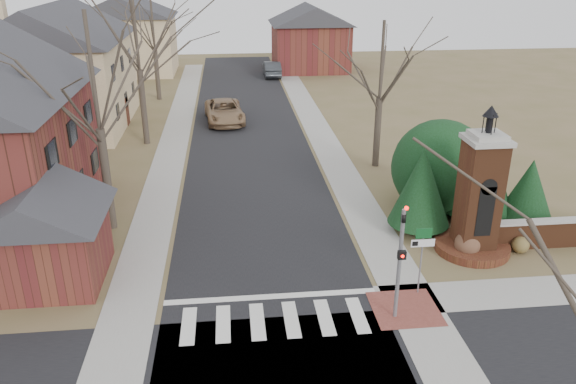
{
  "coord_description": "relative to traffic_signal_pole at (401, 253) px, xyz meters",
  "views": [
    {
      "loc": [
        -1.27,
        -15.64,
        11.88
      ],
      "look_at": [
        1.04,
        6.0,
        2.71
      ],
      "focal_mm": 35.0,
      "sensor_mm": 36.0,
      "label": 1
    }
  ],
  "objects": [
    {
      "name": "garage_left",
      "position": [
        -12.82,
        3.92,
        -0.35
      ],
      "size": [
        4.8,
        4.8,
        4.29
      ],
      "color": "brown",
      "rests_on": "ground"
    },
    {
      "name": "main_street",
      "position": [
        -4.3,
        21.43,
        -2.58
      ],
      "size": [
        8.0,
        70.0,
        0.01
      ],
      "primitive_type": "cube",
      "color": "black",
      "rests_on": "ground"
    },
    {
      "name": "bare_tree_3",
      "position": [
        3.2,
        15.43,
        4.1
      ],
      "size": [
        7.0,
        7.0,
        9.7
      ],
      "color": "#473D33",
      "rests_on": "ground"
    },
    {
      "name": "traffic_signal_pole",
      "position": [
        0.0,
        0.0,
        0.0
      ],
      "size": [
        0.28,
        0.41,
        4.5
      ],
      "color": "slate",
      "rests_on": "ground"
    },
    {
      "name": "evergreen_near",
      "position": [
        2.9,
        6.43,
        -0.29
      ],
      "size": [
        2.8,
        2.8,
        4.1
      ],
      "color": "#473D33",
      "rests_on": "ground"
    },
    {
      "name": "evergreen_mass",
      "position": [
        4.7,
        8.93,
        -0.19
      ],
      "size": [
        4.8,
        4.8,
        4.8
      ],
      "primitive_type": "sphere",
      "color": "black",
      "rests_on": "ground"
    },
    {
      "name": "ground",
      "position": [
        -4.3,
        -0.57,
        -2.59
      ],
      "size": [
        120.0,
        120.0,
        0.0
      ],
      "primitive_type": "plane",
      "color": "brown",
      "rests_on": "ground"
    },
    {
      "name": "curb_apron",
      "position": [
        0.5,
        0.43,
        -2.57
      ],
      "size": [
        2.4,
        2.4,
        0.02
      ],
      "primitive_type": "cube",
      "color": "brown",
      "rests_on": "ground"
    },
    {
      "name": "bare_tree_0",
      "position": [
        -11.3,
        8.43,
        5.11
      ],
      "size": [
        8.05,
        8.05,
        11.15
      ],
      "color": "#473D33",
      "rests_on": "ground"
    },
    {
      "name": "brick_gate_monument",
      "position": [
        4.7,
        4.42,
        -0.42
      ],
      "size": [
        3.2,
        3.2,
        6.47
      ],
      "color": "#5B301A",
      "rests_on": "ground"
    },
    {
      "name": "pickup_truck",
      "position": [
        -5.96,
        26.3,
        -1.76
      ],
      "size": [
        3.28,
        6.19,
        1.66
      ],
      "primitive_type": "imported",
      "rotation": [
        0.0,
        0.0,
        0.09
      ],
      "color": "#92714F",
      "rests_on": "ground"
    },
    {
      "name": "stop_bar",
      "position": [
        -4.3,
        1.73,
        -2.58
      ],
      "size": [
        8.0,
        0.35,
        0.02
      ],
      "primitive_type": "cube",
      "color": "silver",
      "rests_on": "ground"
    },
    {
      "name": "bare_tree_1",
      "position": [
        -11.3,
        21.43,
        5.44
      ],
      "size": [
        8.4,
        8.4,
        11.64
      ],
      "color": "#473D33",
      "rests_on": "ground"
    },
    {
      "name": "crosswalk_zone",
      "position": [
        -4.3,
        0.23,
        -2.58
      ],
      "size": [
        8.0,
        2.2,
        0.02
      ],
      "primitive_type": "cube",
      "color": "silver",
      "rests_on": "ground"
    },
    {
      "name": "dry_shrub_left",
      "position": [
        4.3,
        4.03,
        -2.04
      ],
      "size": [
        1.09,
        1.09,
        1.09
      ],
      "primitive_type": "sphere",
      "color": "brown",
      "rests_on": "ground"
    },
    {
      "name": "house_distant_left",
      "position": [
        -16.31,
        47.42,
        1.66
      ],
      "size": [
        10.8,
        8.8,
        8.53
      ],
      "color": "beige",
      "rests_on": "ground"
    },
    {
      "name": "sign_post",
      "position": [
        1.29,
        1.41,
        -0.64
      ],
      "size": [
        0.9,
        0.07,
        2.75
      ],
      "color": "slate",
      "rests_on": "ground"
    },
    {
      "name": "sidewalk_left",
      "position": [
        -9.5,
        21.43,
        -2.58
      ],
      "size": [
        2.0,
        60.0,
        0.02
      ],
      "primitive_type": "cube",
      "color": "gray",
      "rests_on": "ground"
    },
    {
      "name": "evergreen_mid",
      "position": [
        6.2,
        7.63,
        0.01
      ],
      "size": [
        3.4,
        3.4,
        4.7
      ],
      "color": "#473D33",
      "rests_on": "ground"
    },
    {
      "name": "house_distant_right",
      "position": [
        3.69,
        47.42,
        1.06
      ],
      "size": [
        8.8,
        8.8,
        7.3
      ],
      "color": "brown",
      "rests_on": "ground"
    },
    {
      "name": "evergreen_far",
      "position": [
        8.2,
        6.63,
        -0.69
      ],
      "size": [
        2.4,
        2.4,
        3.3
      ],
      "color": "#473D33",
      "rests_on": "ground"
    },
    {
      "name": "distant_car",
      "position": [
        -0.9,
        43.73,
        -1.78
      ],
      "size": [
        1.73,
        4.88,
        1.61
      ],
      "primitive_type": "imported",
      "rotation": [
        0.0,
        0.0,
        3.15
      ],
      "color": "#33373B",
      "rests_on": "ground"
    },
    {
      "name": "bare_tree_2",
      "position": [
        -11.8,
        34.43,
        4.44
      ],
      "size": [
        7.35,
        7.35,
        10.19
      ],
      "color": "#473D33",
      "rests_on": "ground"
    },
    {
      "name": "brick_garden_wall",
      "position": [
        9.2,
        4.43,
        -1.93
      ],
      "size": [
        7.5,
        0.5,
        1.3
      ],
      "color": "#5B301A",
      "rests_on": "ground"
    },
    {
      "name": "sidewalk_right_main",
      "position": [
        0.9,
        21.43,
        -2.58
      ],
      "size": [
        2.0,
        60.0,
        0.02
      ],
      "primitive_type": "cube",
      "color": "gray",
      "rests_on": "ground"
    },
    {
      "name": "dry_shrub_right",
      "position": [
        6.7,
        4.03,
        -2.22
      ],
      "size": [
        0.74,
        0.74,
        0.74
      ],
      "primitive_type": "sphere",
      "color": "brown",
      "rests_on": "ground"
    },
    {
      "name": "house_stucco_left",
      "position": [
        -17.8,
        26.42,
        2.01
      ],
      "size": [
        9.8,
        12.8,
        9.28
      ],
      "color": "beige",
      "rests_on": "ground"
    }
  ]
}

